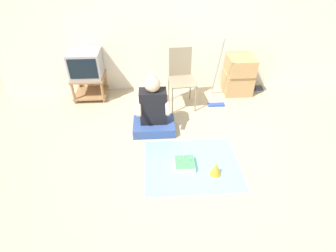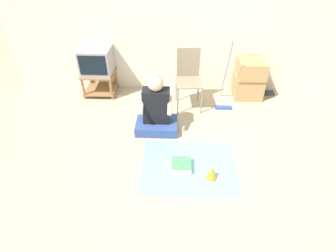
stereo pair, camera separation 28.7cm
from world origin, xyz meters
name	(u,v)px [view 1 (the left image)]	position (x,y,z in m)	size (l,w,h in m)	color
ground_plane	(196,167)	(0.00, 0.00, 0.00)	(16.00, 16.00, 0.00)	tan
wall_back	(181,17)	(0.00, 2.15, 1.27)	(6.40, 0.06, 2.55)	silver
tv_stand	(90,84)	(-1.61, 1.87, 0.24)	(0.55, 0.50, 0.41)	#997047
tv	(86,64)	(-1.61, 1.87, 0.62)	(0.51, 0.48, 0.43)	#99999E
folding_chair	(181,74)	(-0.04, 1.55, 0.54)	(0.45, 0.47, 0.95)	gray
cardboard_box_stack	(239,75)	(1.03, 1.86, 0.34)	(0.49, 0.46, 0.67)	tan
dust_mop	(217,85)	(0.57, 1.54, 0.34)	(0.28, 0.47, 1.16)	#2D4CB2
book_pile	(258,89)	(1.45, 1.89, 0.04)	(0.18, 0.13, 0.07)	beige
person_seated	(153,112)	(-0.51, 0.83, 0.32)	(0.61, 0.43, 0.94)	#334C8C
party_cloth	(192,164)	(-0.04, 0.05, 0.00)	(1.20, 0.97, 0.01)	#7FC6E0
birthday_cake	(185,164)	(-0.14, 0.02, 0.05)	(0.25, 0.25, 0.15)	white
party_hat_blue	(216,169)	(0.22, -0.13, 0.10)	(0.14, 0.14, 0.18)	gold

